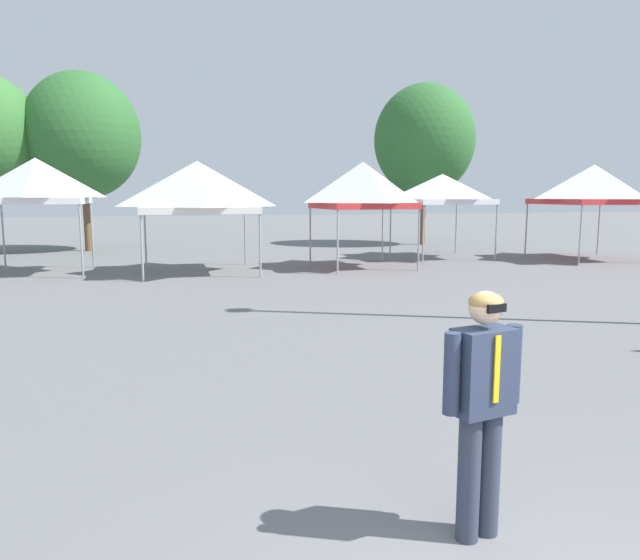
{
  "coord_description": "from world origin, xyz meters",
  "views": [
    {
      "loc": [
        -1.98,
        -1.98,
        2.42
      ],
      "look_at": [
        0.07,
        5.48,
        1.3
      ],
      "focal_mm": 32.96,
      "sensor_mm": 36.0,
      "label": 1
    }
  ],
  "objects_px": {
    "canopy_tent_far_left": "(36,181)",
    "canopy_tent_behind_left": "(442,189)",
    "canopy_tent_far_right": "(197,187)",
    "canopy_tent_behind_right": "(593,184)",
    "tree_behind_tents_center": "(424,140)",
    "person_foreground": "(482,397)",
    "tree_behind_tents_left": "(82,136)",
    "canopy_tent_right_of_center": "(363,185)"
  },
  "relations": [
    {
      "from": "canopy_tent_behind_left",
      "to": "canopy_tent_behind_right",
      "type": "distance_m",
      "value": 5.57
    },
    {
      "from": "canopy_tent_far_right",
      "to": "person_foreground",
      "type": "height_order",
      "value": "canopy_tent_far_right"
    },
    {
      "from": "canopy_tent_right_of_center",
      "to": "person_foreground",
      "type": "relative_size",
      "value": 1.98
    },
    {
      "from": "person_foreground",
      "to": "tree_behind_tents_center",
      "type": "bearing_deg",
      "value": 65.79
    },
    {
      "from": "person_foreground",
      "to": "canopy_tent_behind_left",
      "type": "bearing_deg",
      "value": 63.95
    },
    {
      "from": "canopy_tent_right_of_center",
      "to": "canopy_tent_behind_left",
      "type": "xyz_separation_m",
      "value": [
        3.98,
        2.08,
        -0.1
      ]
    },
    {
      "from": "canopy_tent_behind_right",
      "to": "tree_behind_tents_center",
      "type": "height_order",
      "value": "tree_behind_tents_center"
    },
    {
      "from": "canopy_tent_behind_right",
      "to": "tree_behind_tents_center",
      "type": "xyz_separation_m",
      "value": [
        -3.17,
        8.01,
        2.25
      ]
    },
    {
      "from": "canopy_tent_far_left",
      "to": "tree_behind_tents_left",
      "type": "distance_m",
      "value": 8.1
    },
    {
      "from": "tree_behind_tents_center",
      "to": "tree_behind_tents_left",
      "type": "distance_m",
      "value": 15.62
    },
    {
      "from": "canopy_tent_behind_left",
      "to": "tree_behind_tents_left",
      "type": "xyz_separation_m",
      "value": [
        -13.59,
        6.74,
        2.29
      ]
    },
    {
      "from": "canopy_tent_right_of_center",
      "to": "canopy_tent_behind_right",
      "type": "height_order",
      "value": "canopy_tent_behind_right"
    },
    {
      "from": "canopy_tent_right_of_center",
      "to": "canopy_tent_behind_left",
      "type": "distance_m",
      "value": 4.49
    },
    {
      "from": "canopy_tent_far_right",
      "to": "canopy_tent_right_of_center",
      "type": "bearing_deg",
      "value": -1.33
    },
    {
      "from": "canopy_tent_far_right",
      "to": "canopy_tent_behind_right",
      "type": "bearing_deg",
      "value": -0.34
    },
    {
      "from": "canopy_tent_far_right",
      "to": "canopy_tent_behind_right",
      "type": "relative_size",
      "value": 0.97
    },
    {
      "from": "canopy_tent_far_right",
      "to": "canopy_tent_right_of_center",
      "type": "relative_size",
      "value": 1.01
    },
    {
      "from": "canopy_tent_far_left",
      "to": "canopy_tent_behind_left",
      "type": "bearing_deg",
      "value": 4.32
    },
    {
      "from": "canopy_tent_behind_left",
      "to": "canopy_tent_far_right",
      "type": "bearing_deg",
      "value": -168.19
    },
    {
      "from": "tree_behind_tents_left",
      "to": "canopy_tent_far_right",
      "type": "bearing_deg",
      "value": -64.09
    },
    {
      "from": "canopy_tent_behind_left",
      "to": "tree_behind_tents_center",
      "type": "xyz_separation_m",
      "value": [
        2.0,
        5.96,
        2.42
      ]
    },
    {
      "from": "canopy_tent_right_of_center",
      "to": "tree_behind_tents_center",
      "type": "relative_size",
      "value": 0.45
    },
    {
      "from": "canopy_tent_far_left",
      "to": "canopy_tent_right_of_center",
      "type": "xyz_separation_m",
      "value": [
        10.14,
        -1.02,
        -0.1
      ]
    },
    {
      "from": "canopy_tent_far_right",
      "to": "tree_behind_tents_left",
      "type": "distance_m",
      "value": 9.93
    },
    {
      "from": "canopy_tent_far_left",
      "to": "person_foreground",
      "type": "distance_m",
      "value": 17.29
    },
    {
      "from": "canopy_tent_far_left",
      "to": "tree_behind_tents_center",
      "type": "bearing_deg",
      "value": 23.56
    },
    {
      "from": "canopy_tent_behind_left",
      "to": "tree_behind_tents_left",
      "type": "height_order",
      "value": "tree_behind_tents_left"
    },
    {
      "from": "canopy_tent_behind_right",
      "to": "person_foreground",
      "type": "height_order",
      "value": "canopy_tent_behind_right"
    },
    {
      "from": "canopy_tent_far_right",
      "to": "canopy_tent_behind_right",
      "type": "distance_m",
      "value": 14.54
    },
    {
      "from": "canopy_tent_behind_left",
      "to": "tree_behind_tents_center",
      "type": "height_order",
      "value": "tree_behind_tents_center"
    },
    {
      "from": "canopy_tent_right_of_center",
      "to": "canopy_tent_behind_right",
      "type": "relative_size",
      "value": 0.97
    },
    {
      "from": "canopy_tent_right_of_center",
      "to": "canopy_tent_behind_right",
      "type": "xyz_separation_m",
      "value": [
        9.15,
        0.04,
        0.07
      ]
    },
    {
      "from": "canopy_tent_behind_left",
      "to": "person_foreground",
      "type": "relative_size",
      "value": 1.81
    },
    {
      "from": "canopy_tent_far_left",
      "to": "tree_behind_tents_center",
      "type": "height_order",
      "value": "tree_behind_tents_center"
    },
    {
      "from": "canopy_tent_far_left",
      "to": "canopy_tent_far_right",
      "type": "distance_m",
      "value": 4.83
    },
    {
      "from": "canopy_tent_far_right",
      "to": "tree_behind_tents_center",
      "type": "xyz_separation_m",
      "value": [
        11.37,
        7.92,
        2.4
      ]
    },
    {
      "from": "canopy_tent_right_of_center",
      "to": "canopy_tent_behind_right",
      "type": "bearing_deg",
      "value": 0.25
    },
    {
      "from": "canopy_tent_behind_left",
      "to": "person_foreground",
      "type": "distance_m",
      "value": 19.33
    },
    {
      "from": "canopy_tent_behind_right",
      "to": "person_foreground",
      "type": "bearing_deg",
      "value": -131.77
    },
    {
      "from": "canopy_tent_behind_right",
      "to": "person_foreground",
      "type": "xyz_separation_m",
      "value": [
        -13.63,
        -15.26,
        -1.79
      ]
    },
    {
      "from": "canopy_tent_behind_right",
      "to": "tree_behind_tents_left",
      "type": "height_order",
      "value": "tree_behind_tents_left"
    },
    {
      "from": "canopy_tent_right_of_center",
      "to": "canopy_tent_behind_left",
      "type": "relative_size",
      "value": 1.09
    }
  ]
}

